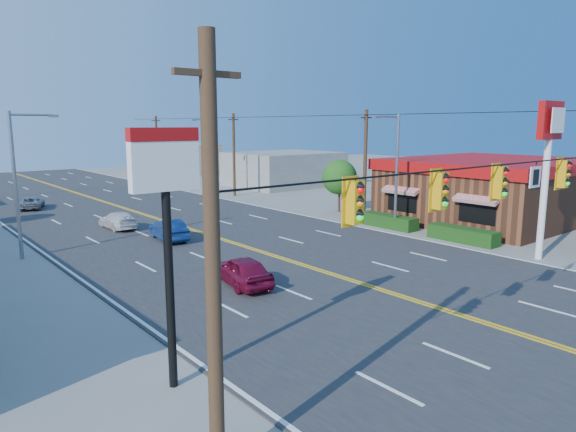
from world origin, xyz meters
TOP-DOWN VIEW (x-y plane):
  - ground at (0.00, 0.00)m, footprint 160.00×160.00m
  - road at (0.00, 20.00)m, footprint 20.00×120.00m
  - signal_span at (-0.12, 0.00)m, footprint 24.32×0.34m
  - kfc at (19.90, 12.00)m, footprint 16.30×12.40m
  - kfc_pylon at (11.00, 4.00)m, footprint 2.20×0.36m
  - pizza_hut_sign at (-11.00, 4.00)m, footprint 1.90×0.30m
  - streetlight_se at (10.79, 14.00)m, footprint 2.55×0.25m
  - streetlight_ne at (10.79, 38.00)m, footprint 2.55×0.25m
  - streetlight_sw at (-10.79, 22.00)m, footprint 2.55×0.25m
  - utility_pole_near at (12.20, 18.00)m, footprint 0.28×0.28m
  - utility_pole_mid at (12.20, 36.00)m, footprint 0.28×0.28m
  - utility_pole_far at (12.20, 54.00)m, footprint 0.28×0.28m
  - tree_kfc_rear at (13.50, 22.00)m, footprint 2.94×2.94m
  - bld_east_mid at (22.00, 40.00)m, footprint 12.00×10.00m
  - bld_east_far at (19.00, 62.00)m, footprint 10.00×10.00m
  - car_magenta at (-4.36, 10.31)m, footprint 2.25×4.19m
  - car_blue at (-2.71, 21.01)m, footprint 1.92×4.16m
  - car_white at (-3.79, 26.65)m, footprint 1.66×4.03m
  - car_silver at (-6.36, 39.85)m, footprint 3.01×4.25m

SIDE VIEW (x-z plane):
  - ground at x=0.00m, z-range 0.00..0.00m
  - road at x=0.00m, z-range 0.00..0.06m
  - car_silver at x=-6.36m, z-range 0.00..1.07m
  - car_white at x=-3.79m, z-range 0.00..1.17m
  - car_blue at x=-2.71m, z-range 0.00..1.32m
  - car_magenta at x=-4.36m, z-range 0.00..1.36m
  - bld_east_mid at x=22.00m, z-range 0.00..4.00m
  - bld_east_far at x=19.00m, z-range 0.00..4.40m
  - kfc at x=19.90m, z-range 0.03..4.73m
  - tree_kfc_rear at x=13.50m, z-range 0.73..5.14m
  - utility_pole_near at x=12.20m, z-range 0.00..8.40m
  - utility_pole_mid at x=12.20m, z-range 0.00..8.40m
  - utility_pole_far at x=12.20m, z-range 0.00..8.40m
  - streetlight_se at x=10.79m, z-range 0.51..8.51m
  - streetlight_ne at x=10.79m, z-range 0.51..8.51m
  - streetlight_sw at x=-10.79m, z-range 0.51..8.51m
  - signal_span at x=-0.12m, z-range 0.39..9.39m
  - pizza_hut_sign at x=-11.00m, z-range 1.76..8.61m
  - kfc_pylon at x=11.00m, z-range 1.79..10.29m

